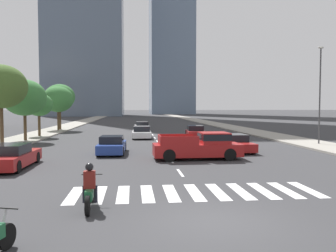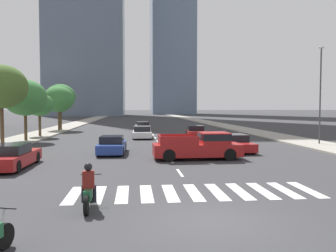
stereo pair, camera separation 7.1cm
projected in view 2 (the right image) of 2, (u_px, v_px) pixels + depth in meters
The scene contains 19 objects.
ground_plane at pixel (215, 222), 9.89m from camera, with size 800.00×800.00×0.00m, color #333335.
sidewalk_east at pixel (266, 134), 40.98m from camera, with size 4.00×260.00×0.15m, color gray.
sidewalk_west at pixel (34, 136), 38.41m from camera, with size 4.00×260.00×0.15m, color gray.
crosswalk_near at pixel (194, 192), 13.32m from camera, with size 9.45×2.71×0.01m.
lane_divider_center at pixel (153, 135), 41.15m from camera, with size 0.14×50.00×0.01m.
motorcycle_lead at pixel (89, 191), 11.16m from camera, with size 0.70×2.10×1.49m.
pickup_truck at pixel (201, 146), 21.82m from camera, with size 5.47×2.08×1.67m.
sedan_red_0 at pixel (236, 143), 25.80m from camera, with size 1.79×4.66×1.24m.
sedan_white_1 at pixel (142, 127), 47.86m from camera, with size 2.01×4.72×1.27m.
sedan_red_2 at pixel (196, 132), 36.72m from camera, with size 2.13×4.47×1.32m.
sedan_white_3 at pixel (142, 133), 36.67m from camera, with size 2.00×4.79×1.28m.
sedan_red_4 at pixel (11, 157), 18.66m from camera, with size 2.01×4.82×1.29m.
sedan_blue_5 at pixel (112, 145), 24.43m from camera, with size 1.91×4.43×1.25m.
street_lamp_east at pixel (320, 88), 29.53m from camera, with size 0.50×0.24×8.22m.
street_tree_nearest at pixel (1, 87), 26.78m from camera, with size 3.96×3.96×6.37m.
street_tree_second at pixel (25, 98), 32.68m from camera, with size 3.98×3.98×5.69m.
street_tree_third at pixel (39, 105), 37.67m from camera, with size 2.93×2.93×4.63m.
street_tree_fourth at pixel (59, 99), 47.32m from camera, with size 4.11×4.11×5.93m.
street_tree_fifth at pixel (60, 97), 48.52m from camera, with size 4.14×4.14×6.29m.
Camera 2 is at (-2.26, -9.55, 3.24)m, focal length 37.40 mm.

